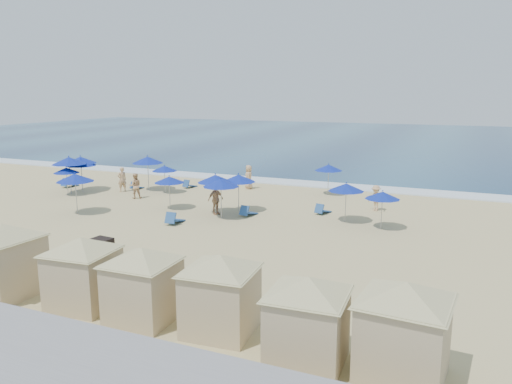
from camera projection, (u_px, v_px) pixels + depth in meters
ground at (169, 230)px, 26.22m from camera, size 160.00×160.00×0.00m
ocean at (371, 140)px, 75.61m from camera, size 160.00×80.00×0.06m
surf_line at (277, 181)px, 40.13m from camera, size 160.00×2.50×0.08m
trash_bin at (100, 249)px, 21.63m from camera, size 0.94×0.94×0.87m
cabana_1 at (4, 250)px, 17.52m from camera, size 4.58×4.58×2.87m
cabana_2 at (82, 263)px, 16.57m from camera, size 4.21×4.21×2.65m
cabana_3 at (142, 275)px, 15.57m from camera, size 4.18×4.18×2.63m
cabana_4 at (220, 284)px, 14.77m from camera, size 4.24×4.24×2.67m
cabana_5 at (308, 309)px, 13.06m from camera, size 4.23×4.23×2.66m
cabana_6 at (404, 318)px, 12.34m from camera, size 4.48×4.48×2.82m
umbrella_0 at (80, 160)px, 36.22m from camera, size 2.28×2.28×2.60m
umbrella_1 at (69, 161)px, 35.09m from camera, size 2.39×2.39×2.72m
umbrella_2 at (148, 160)px, 36.38m from camera, size 2.27×2.27×2.58m
umbrella_3 at (75, 178)px, 29.29m from camera, size 2.19×2.19×2.49m
umbrella_4 at (164, 168)px, 35.43m from camera, size 1.80×1.80×2.05m
umbrella_5 at (169, 180)px, 30.55m from camera, size 1.86×1.86×2.12m
umbrella_6 at (221, 183)px, 28.22m from camera, size 2.08×2.08×2.37m
umbrella_7 at (239, 178)px, 29.85m from camera, size 2.06×2.06×2.35m
umbrella_8 at (215, 179)px, 29.24m from camera, size 2.14×2.14×2.44m
umbrella_9 at (329, 168)px, 34.79m from camera, size 1.95×1.95×2.22m
umbrella_10 at (346, 187)px, 27.39m from camera, size 1.99×1.99×2.27m
umbrella_11 at (383, 195)px, 26.03m from camera, size 1.83×1.83×2.08m
umbrella_12 at (81, 163)px, 35.88m from camera, size 2.14×2.14×2.44m
umbrella_13 at (66, 170)px, 34.63m from camera, size 1.79×1.79×2.04m
beach_chair_0 at (68, 184)px, 37.91m from camera, size 0.70×1.36×0.72m
beach_chair_1 at (136, 186)px, 37.06m from camera, size 0.57×1.14×0.61m
beach_chair_2 at (189, 185)px, 37.65m from camera, size 0.74×1.27×0.66m
beach_chair_3 at (174, 219)px, 27.31m from camera, size 0.66×1.36×0.73m
beach_chair_4 at (247, 212)px, 29.06m from camera, size 0.76×1.31×0.68m
beach_chair_5 at (322, 210)px, 29.57m from camera, size 0.82×1.29×0.66m
beachgoer_0 at (122, 179)px, 36.09m from camera, size 0.71×0.78×1.79m
beachgoer_1 at (135, 186)px, 33.80m from camera, size 1.05×1.01×1.71m
beachgoer_2 at (216, 199)px, 29.34m from camera, size 0.86×1.13×1.79m
beachgoer_3 at (376, 198)px, 30.25m from camera, size 1.16×0.94×1.57m
beachgoer_4 at (249, 177)px, 37.13m from camera, size 0.88×1.03×1.78m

